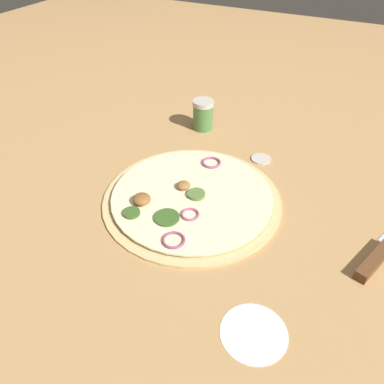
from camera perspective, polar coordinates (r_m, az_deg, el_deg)
name	(u,v)px	position (r m, az deg, el deg)	size (l,w,h in m)	color
ground_plane	(192,200)	(0.75, 0.00, -1.17)	(3.00, 3.00, 0.00)	tan
pizza	(191,197)	(0.74, -0.14, -0.80)	(0.35, 0.35, 0.03)	#D6B77A
spice_jar	(203,115)	(0.97, 1.68, 11.71)	(0.05, 0.05, 0.08)	#4C7F42
loose_cap	(261,158)	(0.87, 10.48, 5.09)	(0.04, 0.04, 0.01)	beige
flour_patch	(254,333)	(0.56, 9.40, -20.43)	(0.10, 0.10, 0.00)	white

